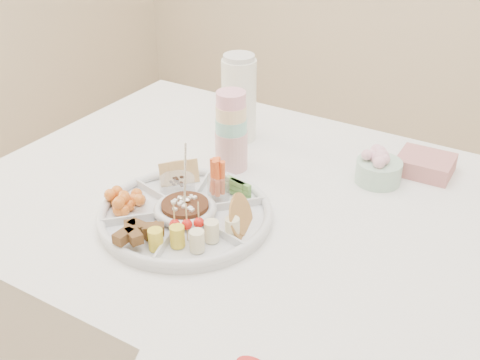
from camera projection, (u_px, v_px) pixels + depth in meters
The scene contains 13 objects.
dining_table at pixel (280, 331), 1.56m from camera, with size 1.52×1.02×0.76m, color white.
party_tray at pixel (185, 212), 1.32m from camera, with size 0.38×0.38×0.04m, color white.
bean_dip at pixel (185, 209), 1.32m from camera, with size 0.10×0.10×0.04m, color #472519.
tortillas at pixel (242, 212), 1.28m from camera, with size 0.10×0.10×0.06m, color #C67A42, non-canonical shape.
carrot_cucumber at pixel (228, 175), 1.38m from camera, with size 0.10×0.10×0.09m, color orange, non-canonical shape.
pita_raisins at pixel (175, 175), 1.42m from camera, with size 0.11×0.11×0.06m, color tan, non-canonical shape.
cherries at pixel (130, 199), 1.35m from camera, with size 0.12×0.12×0.05m, color orange, non-canonical shape.
granola_chunks at pixel (137, 231), 1.24m from camera, with size 0.11×0.11×0.05m, color #46331E, non-canonical shape.
banana_tomato at pixel (196, 231), 1.20m from camera, with size 0.10×0.10×0.08m, color #FFF278, non-canonical shape.
cup_stack at pixel (231, 127), 1.49m from camera, with size 0.08×0.08×0.23m, color beige.
thermos at pixel (239, 97), 1.64m from camera, with size 0.09×0.09×0.25m, color white.
flower_bowl at pixel (379, 167), 1.46m from camera, with size 0.11×0.11×0.08m, color silver.
napkin_stack at pixel (425, 165), 1.51m from camera, with size 0.13×0.12×0.04m, color tan.
Camera 1 is at (0.52, -1.04, 1.50)m, focal length 45.00 mm.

